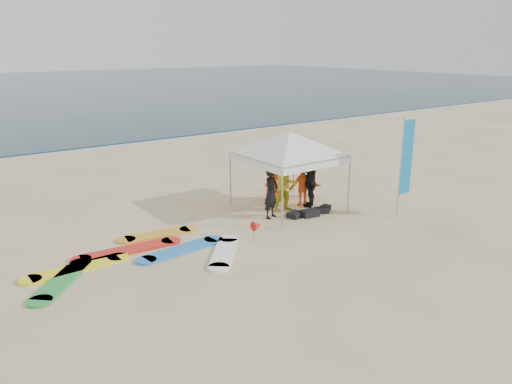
{
  "coord_description": "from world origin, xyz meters",
  "views": [
    {
      "loc": [
        -7.96,
        -8.84,
        5.38
      ],
      "look_at": [
        0.3,
        2.6,
        1.2
      ],
      "focal_mm": 35.0,
      "sensor_mm": 36.0,
      "label": 1
    }
  ],
  "objects": [
    {
      "name": "person_seated",
      "position": [
        3.95,
        4.19,
        0.47
      ],
      "size": [
        0.34,
        0.88,
        0.93
      ],
      "primitive_type": "imported",
      "rotation": [
        0.0,
        0.0,
        1.49
      ],
      "color": "orange",
      "rests_on": "ground"
    },
    {
      "name": "canopy_tent",
      "position": [
        2.43,
        3.66,
        2.64
      ],
      "size": [
        4.01,
        4.01,
        3.03
      ],
      "color": "#A5A5A8",
      "rests_on": "ground"
    },
    {
      "name": "person_orange_a",
      "position": [
        3.04,
        3.66,
        0.78
      ],
      "size": [
        1.13,
        0.84,
        1.56
      ],
      "primitive_type": "imported",
      "rotation": [
        0.0,
        0.0,
        2.85
      ],
      "color": "#C53F11",
      "rests_on": "ground"
    },
    {
      "name": "person_orange_b",
      "position": [
        2.61,
        4.72,
        0.94
      ],
      "size": [
        1.09,
        0.98,
        1.87
      ],
      "primitive_type": "imported",
      "rotation": [
        0.0,
        0.0,
        3.69
      ],
      "color": "#D64E13",
      "rests_on": "ground"
    },
    {
      "name": "shoreline_foam",
      "position": [
        0.0,
        18.2,
        0.0
      ],
      "size": [
        160.0,
        1.2,
        0.01
      ],
      "primitive_type": "cube",
      "color": "silver",
      "rests_on": "ground"
    },
    {
      "name": "person_yellow",
      "position": [
        2.2,
        3.49,
        0.87
      ],
      "size": [
        0.95,
        0.79,
        1.74
      ],
      "primitive_type": "imported",
      "rotation": [
        0.0,
        0.0,
        -0.17
      ],
      "color": "yellow",
      "rests_on": "ground"
    },
    {
      "name": "marker_pennant",
      "position": [
        -0.23,
        1.81,
        0.49
      ],
      "size": [
        0.28,
        0.28,
        0.64
      ],
      "color": "#A5A5A8",
      "rests_on": "ground"
    },
    {
      "name": "feather_flag",
      "position": [
        5.0,
        0.93,
        1.89
      ],
      "size": [
        0.55,
        0.04,
        3.22
      ],
      "color": "#A5A5A8",
      "rests_on": "ground"
    },
    {
      "name": "person_black_b",
      "position": [
        3.18,
        3.38,
        0.85
      ],
      "size": [
        1.06,
        0.91,
        1.71
      ],
      "primitive_type": "imported",
      "rotation": [
        0.0,
        0.0,
        3.74
      ],
      "color": "black",
      "rests_on": "ground"
    },
    {
      "name": "gear_pile",
      "position": [
        2.58,
        2.67,
        0.1
      ],
      "size": [
        1.72,
        0.71,
        0.22
      ],
      "color": "black",
      "rests_on": "ground"
    },
    {
      "name": "surfboard_spread",
      "position": [
        -3.34,
        2.83,
        0.03
      ],
      "size": [
        5.66,
        3.55,
        0.07
      ],
      "color": "green",
      "rests_on": "ground"
    },
    {
      "name": "ground",
      "position": [
        0.0,
        0.0,
        0.0
      ],
      "size": [
        120.0,
        120.0,
        0.0
      ],
      "primitive_type": "plane",
      "color": "beige",
      "rests_on": "ground"
    },
    {
      "name": "person_black_a",
      "position": [
        1.37,
        3.24,
        0.84
      ],
      "size": [
        0.72,
        0.6,
        1.67
      ],
      "primitive_type": "imported",
      "rotation": [
        0.0,
        0.0,
        0.39
      ],
      "color": "black",
      "rests_on": "ground"
    }
  ]
}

